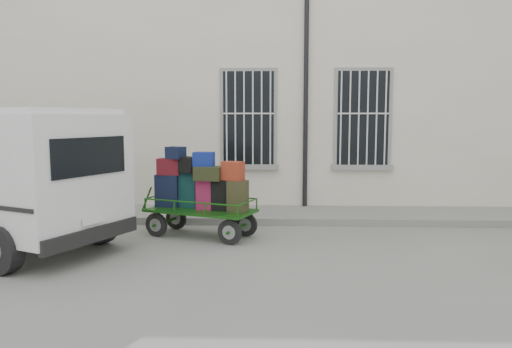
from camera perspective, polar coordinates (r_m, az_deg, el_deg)
The scene contains 4 objects.
ground at distance 9.21m, azimuth 0.71°, elevation -7.74°, with size 80.00×80.00×0.00m, color slate.
building at distance 14.45m, azimuth 1.27°, elevation 9.36°, with size 24.00×5.15×6.00m.
sidewalk at distance 11.34m, azimuth 0.98°, elevation -4.66°, with size 24.00×1.70×0.15m, color slate.
luggage_cart at distance 9.54m, azimuth -6.48°, elevation -1.90°, with size 2.39×1.59×1.70m.
Camera 1 is at (0.21, -8.93, 2.25)m, focal length 35.00 mm.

